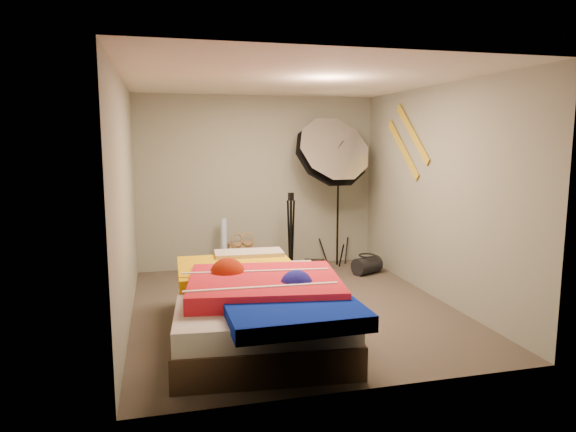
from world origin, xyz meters
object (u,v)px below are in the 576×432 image
object	(u,v)px
tote_bag	(241,255)
duffel_bag	(367,265)
camera_tripod	(291,228)
bed	(258,304)
photo_umbrella	(331,155)
wrapping_roll	(224,246)
camera_case	(315,271)

from	to	relation	value
tote_bag	duffel_bag	distance (m)	1.84
duffel_bag	camera_tripod	distance (m)	1.20
bed	photo_umbrella	xyz separation A→B (m)	(1.53, 2.36, 1.34)
tote_bag	duffel_bag	xyz separation A→B (m)	(1.67, -0.76, -0.07)
tote_bag	wrapping_roll	bearing A→B (deg)	-168.49
photo_umbrella	camera_tripod	distance (m)	1.20
photo_umbrella	duffel_bag	bearing A→B (deg)	-49.08
tote_bag	duffel_bag	bearing A→B (deg)	-45.80
photo_umbrella	camera_tripod	bearing A→B (deg)	-164.37
camera_case	wrapping_roll	bearing A→B (deg)	161.51
wrapping_roll	photo_umbrella	distance (m)	2.00
tote_bag	camera_tripod	distance (m)	0.92
photo_umbrella	bed	bearing A→B (deg)	-122.84
tote_bag	camera_tripod	world-z (taller)	camera_tripod
duffel_bag	camera_tripod	size ratio (longest dim) A/B	0.35
wrapping_roll	photo_umbrella	bearing A→B (deg)	-4.93
photo_umbrella	camera_tripod	world-z (taller)	photo_umbrella
camera_case	bed	bearing A→B (deg)	-107.87
tote_bag	camera_case	distance (m)	1.24
wrapping_roll	photo_umbrella	size ratio (longest dim) A/B	0.33
wrapping_roll	photo_umbrella	xyz separation A→B (m)	(1.53, -0.13, 1.28)
bed	camera_case	bearing A→B (deg)	57.82
wrapping_roll	camera_tripod	size ratio (longest dim) A/B	0.67
duffel_bag	tote_bag	bearing A→B (deg)	131.65
tote_bag	camera_case	xyz separation A→B (m)	(0.86, -0.89, -0.07)
tote_bag	bed	distance (m)	2.68
duffel_bag	camera_tripod	world-z (taller)	camera_tripod
bed	camera_tripod	world-z (taller)	camera_tripod
tote_bag	bed	xyz separation A→B (m)	(-0.25, -2.66, 0.12)
camera_case	camera_tripod	world-z (taller)	camera_tripod
duffel_bag	bed	distance (m)	2.71
tote_bag	duffel_bag	size ratio (longest dim) A/B	0.98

